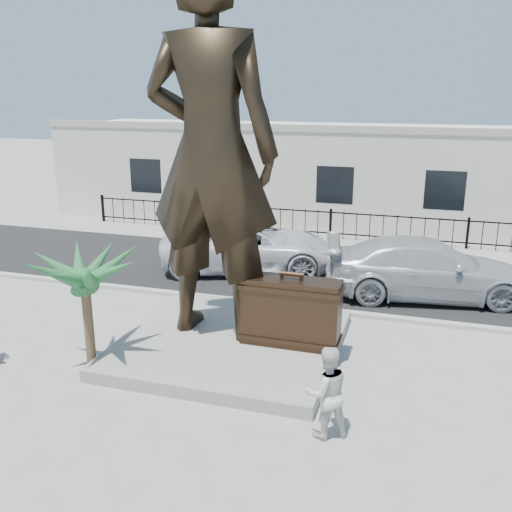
{
  "coord_description": "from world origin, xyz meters",
  "views": [
    {
      "loc": [
        3.89,
        -10.68,
        6.25
      ],
      "look_at": [
        0.0,
        2.0,
        2.3
      ],
      "focal_mm": 40.0,
      "sensor_mm": 36.0,
      "label": 1
    }
  ],
  "objects_px": {
    "tourist": "(326,392)",
    "car_white": "(250,246)",
    "statue": "(211,152)",
    "suitcase": "(291,312)"
  },
  "relations": [
    {
      "from": "tourist",
      "to": "suitcase",
      "type": "bearing_deg",
      "value": -95.69
    },
    {
      "from": "suitcase",
      "to": "car_white",
      "type": "height_order",
      "value": "suitcase"
    },
    {
      "from": "statue",
      "to": "suitcase",
      "type": "height_order",
      "value": "statue"
    },
    {
      "from": "tourist",
      "to": "car_white",
      "type": "distance_m",
      "value": 10.16
    },
    {
      "from": "statue",
      "to": "suitcase",
      "type": "distance_m",
      "value": 4.19
    },
    {
      "from": "tourist",
      "to": "car_white",
      "type": "relative_size",
      "value": 0.29
    },
    {
      "from": "suitcase",
      "to": "car_white",
      "type": "relative_size",
      "value": 0.37
    },
    {
      "from": "statue",
      "to": "car_white",
      "type": "distance_m",
      "value": 7.18
    },
    {
      "from": "tourist",
      "to": "statue",
      "type": "bearing_deg",
      "value": -73.87
    },
    {
      "from": "car_white",
      "to": "statue",
      "type": "bearing_deg",
      "value": 173.47
    }
  ]
}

